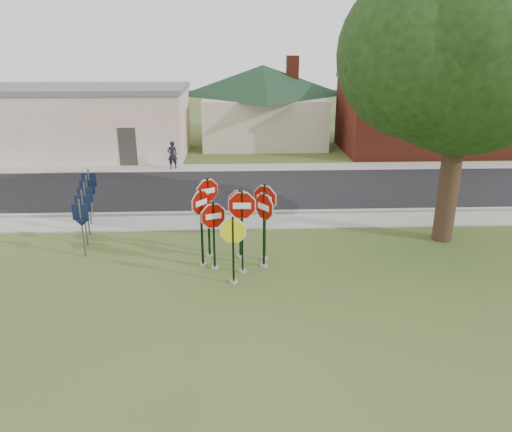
{
  "coord_description": "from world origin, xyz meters",
  "views": [
    {
      "loc": [
        0.06,
        -12.98,
        6.86
      ],
      "look_at": [
        0.69,
        2.0,
        1.52
      ],
      "focal_mm": 35.0,
      "sensor_mm": 36.0,
      "label": 1
    }
  ],
  "objects_px": {
    "stop_sign_center": "(242,219)",
    "pedestrian": "(172,155)",
    "stop_sign_yellow": "(233,242)",
    "stop_sign_left": "(214,227)",
    "oak_tree": "(468,45)"
  },
  "relations": [
    {
      "from": "stop_sign_center",
      "to": "stop_sign_yellow",
      "type": "relative_size",
      "value": 1.26
    },
    {
      "from": "stop_sign_yellow",
      "to": "stop_sign_left",
      "type": "height_order",
      "value": "stop_sign_left"
    },
    {
      "from": "stop_sign_center",
      "to": "oak_tree",
      "type": "bearing_deg",
      "value": 18.41
    },
    {
      "from": "stop_sign_center",
      "to": "oak_tree",
      "type": "height_order",
      "value": "oak_tree"
    },
    {
      "from": "oak_tree",
      "to": "stop_sign_left",
      "type": "bearing_deg",
      "value": -165.3
    },
    {
      "from": "stop_sign_yellow",
      "to": "stop_sign_left",
      "type": "xyz_separation_m",
      "value": [
        -0.6,
        1.0,
        0.1
      ]
    },
    {
      "from": "stop_sign_center",
      "to": "pedestrian",
      "type": "xyz_separation_m",
      "value": [
        -3.65,
        13.13,
        -0.94
      ]
    },
    {
      "from": "stop_sign_yellow",
      "to": "oak_tree",
      "type": "relative_size",
      "value": 0.21
    },
    {
      "from": "pedestrian",
      "to": "oak_tree",
      "type": "bearing_deg",
      "value": 112.78
    },
    {
      "from": "stop_sign_center",
      "to": "stop_sign_left",
      "type": "relative_size",
      "value": 1.2
    },
    {
      "from": "stop_sign_yellow",
      "to": "pedestrian",
      "type": "xyz_separation_m",
      "value": [
        -3.38,
        13.85,
        -0.49
      ]
    },
    {
      "from": "stop_sign_yellow",
      "to": "pedestrian",
      "type": "height_order",
      "value": "stop_sign_yellow"
    },
    {
      "from": "stop_sign_left",
      "to": "stop_sign_center",
      "type": "bearing_deg",
      "value": -17.92
    },
    {
      "from": "stop_sign_yellow",
      "to": "oak_tree",
      "type": "xyz_separation_m",
      "value": [
        7.55,
        3.14,
        5.36
      ]
    },
    {
      "from": "stop_sign_left",
      "to": "pedestrian",
      "type": "height_order",
      "value": "stop_sign_left"
    }
  ]
}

